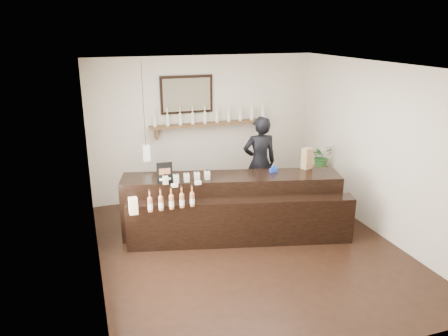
% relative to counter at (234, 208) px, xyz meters
% --- Properties ---
extents(ground, '(5.00, 5.00, 0.00)m').
position_rel_counter_xyz_m(ground, '(0.07, -0.57, -0.47)').
color(ground, black).
rests_on(ground, ground).
extents(room_shell, '(5.00, 5.00, 5.00)m').
position_rel_counter_xyz_m(room_shell, '(0.07, -0.57, 1.24)').
color(room_shell, beige).
rests_on(room_shell, ground).
extents(back_wall_decor, '(2.66, 0.96, 1.69)m').
position_rel_counter_xyz_m(back_wall_decor, '(-0.09, 1.81, 1.29)').
color(back_wall_decor, brown).
rests_on(back_wall_decor, ground).
extents(counter, '(3.61, 1.78, 1.16)m').
position_rel_counter_xyz_m(counter, '(0.00, 0.00, 0.00)').
color(counter, black).
rests_on(counter, ground).
extents(promo_sign, '(0.24, 0.03, 0.34)m').
position_rel_counter_xyz_m(promo_sign, '(-1.09, 0.11, 0.70)').
color(promo_sign, black).
rests_on(promo_sign, counter).
extents(paper_bag, '(0.20, 0.17, 0.36)m').
position_rel_counter_xyz_m(paper_bag, '(1.35, 0.07, 0.71)').
color(paper_bag, '#987349').
rests_on(paper_bag, counter).
extents(tape_dispenser, '(0.14, 0.07, 0.11)m').
position_rel_counter_xyz_m(tape_dispenser, '(0.74, 0.09, 0.57)').
color(tape_dispenser, blue).
rests_on(tape_dispenser, counter).
extents(side_cabinet, '(0.40, 0.52, 0.72)m').
position_rel_counter_xyz_m(side_cabinet, '(2.07, 0.78, -0.11)').
color(side_cabinet, brown).
rests_on(side_cabinet, ground).
extents(potted_plant, '(0.46, 0.42, 0.45)m').
position_rel_counter_xyz_m(potted_plant, '(2.07, 0.78, 0.47)').
color(potted_plant, '#295C24').
rests_on(potted_plant, side_cabinet).
extents(shopkeeper, '(0.77, 0.54, 1.99)m').
position_rel_counter_xyz_m(shopkeeper, '(0.87, 0.98, 0.53)').
color(shopkeeper, black).
rests_on(shopkeeper, ground).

